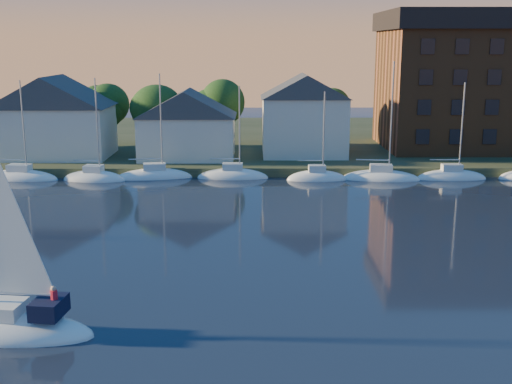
{
  "coord_description": "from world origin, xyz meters",
  "views": [
    {
      "loc": [
        1.75,
        -18.78,
        14.23
      ],
      "look_at": [
        1.96,
        22.0,
        4.83
      ],
      "focal_mm": 45.0,
      "sensor_mm": 36.0,
      "label": 1
    }
  ],
  "objects_px": {
    "clubhouse_west": "(54,116)",
    "clubhouse_centre": "(187,123)",
    "clubhouse_east": "(304,114)",
    "condo_block": "(502,80)"
  },
  "relations": [
    {
      "from": "clubhouse_west",
      "to": "clubhouse_centre",
      "type": "xyz_separation_m",
      "value": [
        16.0,
        -1.0,
        -0.8
      ]
    },
    {
      "from": "clubhouse_west",
      "to": "clubhouse_east",
      "type": "relative_size",
      "value": 1.3
    },
    {
      "from": "clubhouse_centre",
      "to": "clubhouse_east",
      "type": "height_order",
      "value": "clubhouse_east"
    },
    {
      "from": "clubhouse_east",
      "to": "condo_block",
      "type": "xyz_separation_m",
      "value": [
        26.0,
        5.95,
        3.79
      ]
    },
    {
      "from": "clubhouse_centre",
      "to": "condo_block",
      "type": "relative_size",
      "value": 0.37
    },
    {
      "from": "clubhouse_centre",
      "to": "clubhouse_west",
      "type": "bearing_deg",
      "value": 176.42
    },
    {
      "from": "clubhouse_east",
      "to": "condo_block",
      "type": "height_order",
      "value": "condo_block"
    },
    {
      "from": "clubhouse_centre",
      "to": "condo_block",
      "type": "bearing_deg",
      "value": 11.24
    },
    {
      "from": "condo_block",
      "to": "clubhouse_centre",
      "type": "bearing_deg",
      "value": -168.76
    },
    {
      "from": "clubhouse_west",
      "to": "clubhouse_east",
      "type": "xyz_separation_m",
      "value": [
        30.0,
        1.0,
        0.07
      ]
    }
  ]
}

